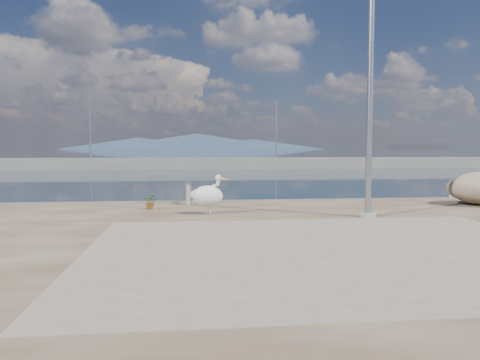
# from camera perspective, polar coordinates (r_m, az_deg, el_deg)

# --- Properties ---
(ground) EXTENTS (1400.00, 1400.00, 0.00)m
(ground) POSITION_cam_1_polar(r_m,az_deg,el_deg) (11.50, 2.08, -7.80)
(ground) COLOR #162635
(ground) RESTS_ON ground
(quay) EXTENTS (44.00, 22.00, 0.50)m
(quay) POSITION_cam_1_polar(r_m,az_deg,el_deg) (5.79, 11.13, -17.37)
(quay) COLOR #4C3221
(quay) RESTS_ON ground
(quay_patch) EXTENTS (9.00, 7.00, 0.01)m
(quay_patch) POSITION_cam_1_polar(r_m,az_deg,el_deg) (8.75, 11.55, -8.27)
(quay_patch) COLOR gray
(quay_patch) RESTS_ON quay
(breakwater) EXTENTS (120.00, 2.20, 7.50)m
(breakwater) POSITION_cam_1_polar(r_m,az_deg,el_deg) (51.19, -4.42, 2.03)
(breakwater) COLOR gray
(breakwater) RESTS_ON ground
(mountains) EXTENTS (370.00, 280.00, 22.00)m
(mountains) POSITION_cam_1_polar(r_m,az_deg,el_deg) (661.20, -5.74, 4.60)
(mountains) COLOR #28384C
(mountains) RESTS_ON ground
(pelican) EXTENTS (1.16, 0.77, 1.11)m
(pelican) POSITION_cam_1_polar(r_m,az_deg,el_deg) (12.95, -3.89, -1.90)
(pelican) COLOR tan
(pelican) RESTS_ON quay
(lamp_post) EXTENTS (0.44, 0.96, 7.00)m
(lamp_post) POSITION_cam_1_polar(r_m,az_deg,el_deg) (12.91, 15.54, 10.29)
(lamp_post) COLOR gray
(lamp_post) RESTS_ON quay
(bollard_near) EXTENTS (0.24, 0.24, 0.74)m
(bollard_near) POSITION_cam_1_polar(r_m,az_deg,el_deg) (15.13, -6.25, -1.52)
(bollard_near) COLOR gray
(bollard_near) RESTS_ON quay
(potted_plant) EXTENTS (0.47, 0.44, 0.44)m
(potted_plant) POSITION_cam_1_polar(r_m,az_deg,el_deg) (14.26, -10.84, -2.63)
(potted_plant) COLOR #33722D
(potted_plant) RESTS_ON quay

